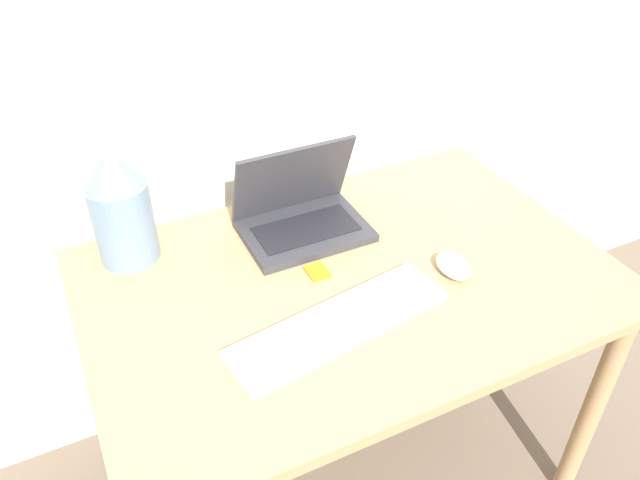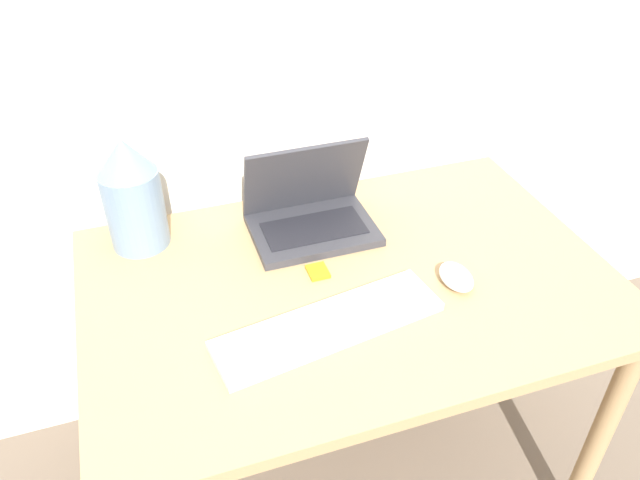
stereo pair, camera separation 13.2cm
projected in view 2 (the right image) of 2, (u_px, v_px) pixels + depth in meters
name	position (u px, v px, depth m)	size (l,w,h in m)	color
desk	(349.00, 308.00, 1.43)	(1.16, 0.76, 0.72)	tan
laptop	(310.00, 211.00, 1.50)	(0.29, 0.21, 0.22)	#333338
keyboard	(329.00, 325.00, 1.25)	(0.49, 0.20, 0.02)	silver
mouse	(456.00, 277.00, 1.35)	(0.07, 0.10, 0.04)	white
vase	(132.00, 195.00, 1.40)	(0.13, 0.13, 0.27)	slate
mp3_player	(318.00, 272.00, 1.39)	(0.04, 0.05, 0.01)	orange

